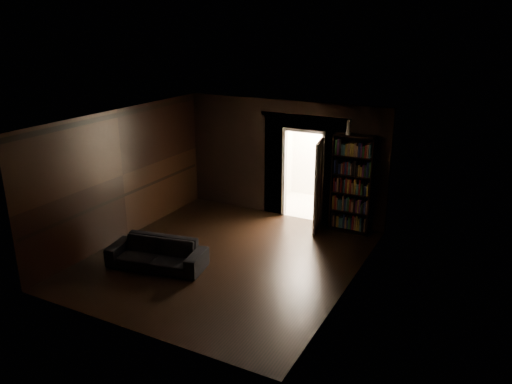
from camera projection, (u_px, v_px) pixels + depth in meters
ground at (225, 259)px, 9.94m from camera, size 5.50×5.50×0.00m
room_walls at (250, 165)px, 10.30m from camera, size 5.02×5.61×2.84m
kitchen_alcove at (320, 159)px, 12.58m from camera, size 2.20×1.80×2.60m
sofa at (157, 249)px, 9.53m from camera, size 1.99×1.14×0.72m
bookshelf at (352, 184)px, 10.96m from camera, size 0.93×0.43×2.20m
refrigerator at (345, 174)px, 12.63m from camera, size 0.81×0.76×1.65m
door at (318, 186)px, 11.09m from camera, size 0.21×0.84×2.05m
figurine at (348, 127)px, 10.58m from camera, size 0.12×0.12×0.32m
bottles at (346, 138)px, 12.22m from camera, size 0.63×0.11×0.25m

